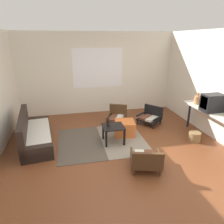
{
  "coord_description": "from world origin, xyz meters",
  "views": [
    {
      "loc": [
        -1.02,
        -3.87,
        2.46
      ],
      "look_at": [
        -0.03,
        0.63,
        0.82
      ],
      "focal_mm": 32.84,
      "sensor_mm": 36.0,
      "label": 1
    }
  ],
  "objects_px": {
    "coffee_table": "(113,130)",
    "glass_bottle": "(108,123)",
    "armchair_corner": "(150,116)",
    "ottoman_orange": "(125,128)",
    "armchair_by_window": "(117,116)",
    "wicker_basket": "(195,136)",
    "console_shelf": "(209,113)",
    "clay_vase": "(198,100)",
    "crt_television": "(213,103)",
    "armchair_striped_foreground": "(146,160)",
    "couch": "(34,134)"
  },
  "relations": [
    {
      "from": "couch",
      "to": "crt_television",
      "type": "relative_size",
      "value": 3.78
    },
    {
      "from": "armchair_striped_foreground",
      "to": "glass_bottle",
      "type": "distance_m",
      "value": 1.4
    },
    {
      "from": "couch",
      "to": "clay_vase",
      "type": "xyz_separation_m",
      "value": [
        4.31,
        -0.22,
        0.68
      ]
    },
    {
      "from": "ottoman_orange",
      "to": "crt_television",
      "type": "relative_size",
      "value": 0.98
    },
    {
      "from": "glass_bottle",
      "to": "coffee_table",
      "type": "bearing_deg",
      "value": -5.78
    },
    {
      "from": "crt_television",
      "to": "wicker_basket",
      "type": "height_order",
      "value": "crt_television"
    },
    {
      "from": "coffee_table",
      "to": "armchair_by_window",
      "type": "height_order",
      "value": "armchair_by_window"
    },
    {
      "from": "coffee_table",
      "to": "ottoman_orange",
      "type": "relative_size",
      "value": 1.01
    },
    {
      "from": "armchair_corner",
      "to": "wicker_basket",
      "type": "height_order",
      "value": "armchair_corner"
    },
    {
      "from": "console_shelf",
      "to": "glass_bottle",
      "type": "bearing_deg",
      "value": 171.82
    },
    {
      "from": "console_shelf",
      "to": "glass_bottle",
      "type": "xyz_separation_m",
      "value": [
        -2.5,
        0.36,
        -0.18
      ]
    },
    {
      "from": "coffee_table",
      "to": "armchair_corner",
      "type": "relative_size",
      "value": 0.64
    },
    {
      "from": "armchair_by_window",
      "to": "crt_television",
      "type": "height_order",
      "value": "crt_television"
    },
    {
      "from": "coffee_table",
      "to": "wicker_basket",
      "type": "distance_m",
      "value": 2.09
    },
    {
      "from": "console_shelf",
      "to": "crt_television",
      "type": "xyz_separation_m",
      "value": [
        -0.0,
        -0.08,
        0.3
      ]
    },
    {
      "from": "armchair_striped_foreground",
      "to": "clay_vase",
      "type": "distance_m",
      "value": 2.55
    },
    {
      "from": "crt_television",
      "to": "wicker_basket",
      "type": "xyz_separation_m",
      "value": [
        -0.32,
        0.06,
        -0.9
      ]
    },
    {
      "from": "ottoman_orange",
      "to": "wicker_basket",
      "type": "bearing_deg",
      "value": -23.78
    },
    {
      "from": "ottoman_orange",
      "to": "clay_vase",
      "type": "xyz_separation_m",
      "value": [
        1.97,
        -0.19,
        0.72
      ]
    },
    {
      "from": "clay_vase",
      "to": "armchair_corner",
      "type": "bearing_deg",
      "value": 142.47
    },
    {
      "from": "armchair_by_window",
      "to": "console_shelf",
      "type": "height_order",
      "value": "console_shelf"
    },
    {
      "from": "armchair_corner",
      "to": "ottoman_orange",
      "type": "bearing_deg",
      "value": -149.37
    },
    {
      "from": "armchair_corner",
      "to": "glass_bottle",
      "type": "height_order",
      "value": "glass_bottle"
    },
    {
      "from": "clay_vase",
      "to": "armchair_by_window",
      "type": "bearing_deg",
      "value": 153.29
    },
    {
      "from": "clay_vase",
      "to": "glass_bottle",
      "type": "relative_size",
      "value": 1.25
    },
    {
      "from": "clay_vase",
      "to": "glass_bottle",
      "type": "distance_m",
      "value": 2.53
    },
    {
      "from": "console_shelf",
      "to": "ottoman_orange",
      "type": "bearing_deg",
      "value": 160.17
    },
    {
      "from": "armchair_corner",
      "to": "clay_vase",
      "type": "xyz_separation_m",
      "value": [
        1.0,
        -0.76,
        0.68
      ]
    },
    {
      "from": "clay_vase",
      "to": "armchair_striped_foreground",
      "type": "bearing_deg",
      "value": -144.26
    },
    {
      "from": "coffee_table",
      "to": "glass_bottle",
      "type": "bearing_deg",
      "value": 174.22
    },
    {
      "from": "console_shelf",
      "to": "armchair_corner",
      "type": "bearing_deg",
      "value": 127.63
    },
    {
      "from": "ottoman_orange",
      "to": "console_shelf",
      "type": "relative_size",
      "value": 0.29
    },
    {
      "from": "coffee_table",
      "to": "console_shelf",
      "type": "height_order",
      "value": "console_shelf"
    },
    {
      "from": "ottoman_orange",
      "to": "console_shelf",
      "type": "xyz_separation_m",
      "value": [
        1.97,
        -0.71,
        0.52
      ]
    },
    {
      "from": "armchair_striped_foreground",
      "to": "wicker_basket",
      "type": "relative_size",
      "value": 2.52
    },
    {
      "from": "armchair_striped_foreground",
      "to": "couch",
      "type": "bearing_deg",
      "value": 144.51
    },
    {
      "from": "armchair_corner",
      "to": "ottoman_orange",
      "type": "relative_size",
      "value": 1.57
    },
    {
      "from": "armchair_by_window",
      "to": "clay_vase",
      "type": "bearing_deg",
      "value": -26.71
    },
    {
      "from": "clay_vase",
      "to": "wicker_basket",
      "type": "relative_size",
      "value": 1.04
    },
    {
      "from": "ottoman_orange",
      "to": "coffee_table",
      "type": "bearing_deg",
      "value": -137.36
    },
    {
      "from": "crt_television",
      "to": "ottoman_orange",
      "type": "bearing_deg",
      "value": 158.12
    },
    {
      "from": "armchair_corner",
      "to": "crt_television",
      "type": "bearing_deg",
      "value": -54.09
    },
    {
      "from": "armchair_corner",
      "to": "glass_bottle",
      "type": "relative_size",
      "value": 3.27
    },
    {
      "from": "console_shelf",
      "to": "crt_television",
      "type": "bearing_deg",
      "value": -92.28
    },
    {
      "from": "coffee_table",
      "to": "clay_vase",
      "type": "height_order",
      "value": "clay_vase"
    },
    {
      "from": "crt_television",
      "to": "glass_bottle",
      "type": "bearing_deg",
      "value": 170.04
    },
    {
      "from": "couch",
      "to": "wicker_basket",
      "type": "relative_size",
      "value": 6.73
    },
    {
      "from": "ottoman_orange",
      "to": "armchair_corner",
      "type": "bearing_deg",
      "value": 30.63
    },
    {
      "from": "couch",
      "to": "armchair_by_window",
      "type": "relative_size",
      "value": 2.63
    },
    {
      "from": "armchair_by_window",
      "to": "wicker_basket",
      "type": "height_order",
      "value": "armchair_by_window"
    }
  ]
}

